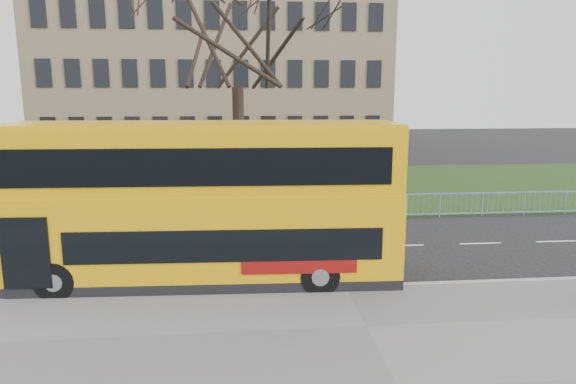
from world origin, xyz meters
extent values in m
plane|color=black|center=(0.00, 0.00, 0.00)|extent=(120.00, 120.00, 0.00)
cube|color=#9B9C9E|center=(0.00, -1.55, 0.07)|extent=(80.00, 0.20, 0.14)
cube|color=#1B3814|center=(0.00, 14.30, 0.04)|extent=(80.00, 15.40, 0.08)
cube|color=#8E735A|center=(-5.00, 35.00, 7.00)|extent=(30.00, 15.00, 14.00)
cube|color=#FFB60A|center=(-3.96, -0.50, 1.42)|extent=(11.25, 3.05, 2.07)
cube|color=#FFB60A|center=(-3.96, -0.50, 2.64)|extent=(11.25, 3.05, 0.36)
cube|color=#FFB60A|center=(-3.96, -0.50, 3.75)|extent=(11.20, 2.99, 1.86)
cube|color=black|center=(-3.37, -1.86, 1.50)|extent=(8.61, 0.34, 0.90)
cube|color=black|center=(-4.01, -1.82, 3.66)|extent=(10.27, 0.40, 1.01)
cylinder|color=black|center=(-7.99, -1.56, 0.55)|extent=(1.12, 0.34, 1.11)
cylinder|color=black|center=(-0.76, -1.81, 0.55)|extent=(1.12, 0.34, 1.11)
camera|label=1|loc=(-2.89, -15.26, 5.62)|focal=32.00mm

